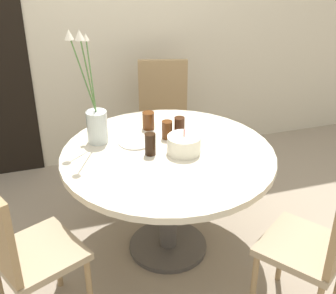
{
  "coord_description": "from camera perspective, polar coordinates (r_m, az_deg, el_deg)",
  "views": [
    {
      "loc": [
        -0.7,
        -2.27,
        2.03
      ],
      "look_at": [
        0.0,
        0.0,
        0.75
      ],
      "focal_mm": 50.0,
      "sensor_mm": 36.0,
      "label": 1
    }
  ],
  "objects": [
    {
      "name": "side_plate",
      "position": [
        2.84,
        -3.99,
        0.64
      ],
      "size": [
        0.21,
        0.21,
        0.01
      ],
      "color": "silver",
      "rests_on": "dining_table"
    },
    {
      "name": "chair_near_front",
      "position": [
        2.46,
        18.14,
        -10.8
      ],
      "size": [
        0.56,
        0.56,
        0.93
      ],
      "rotation": [
        0.0,
        0.0,
        3.77
      ],
      "color": "#9E896B",
      "rests_on": "ground_plane"
    },
    {
      "name": "drink_glass_0",
      "position": [
        2.99,
        -2.4,
        3.25
      ],
      "size": [
        0.08,
        0.08,
        0.11
      ],
      "color": "#51280F",
      "rests_on": "dining_table"
    },
    {
      "name": "flower_vase",
      "position": [
        2.8,
        -8.88,
        3.59
      ],
      "size": [
        0.2,
        0.34,
        0.72
      ],
      "color": "silver",
      "rests_on": "dining_table"
    },
    {
      "name": "dining_table",
      "position": [
        2.78,
        0.0,
        -2.86
      ],
      "size": [
        1.25,
        1.25,
        0.71
      ],
      "color": "beige",
      "rests_on": "ground_plane"
    },
    {
      "name": "chair_right_flank",
      "position": [
        3.64,
        -0.57,
        4.08
      ],
      "size": [
        0.49,
        0.49,
        0.93
      ],
      "rotation": [
        0.0,
        0.0,
        -0.26
      ],
      "color": "#9E896B",
      "rests_on": "ground_plane"
    },
    {
      "name": "wall_back",
      "position": [
        3.72,
        -6.2,
        16.94
      ],
      "size": [
        8.0,
        0.05,
        2.6
      ],
      "color": "beige",
      "rests_on": "ground_plane"
    },
    {
      "name": "drink_glass_1",
      "position": [
        2.86,
        1.41,
        2.37
      ],
      "size": [
        0.06,
        0.06,
        0.14
      ],
      "color": "#33190C",
      "rests_on": "dining_table"
    },
    {
      "name": "chair_left_flank",
      "position": [
        2.41,
        -17.46,
        -11.68
      ],
      "size": [
        0.53,
        0.53,
        0.93
      ],
      "rotation": [
        0.0,
        0.0,
        2.0
      ],
      "color": "#9E896B",
      "rests_on": "ground_plane"
    },
    {
      "name": "drink_glass_2",
      "position": [
        2.86,
        -0.11,
        2.12
      ],
      "size": [
        0.06,
        0.06,
        0.11
      ],
      "color": "#51280F",
      "rests_on": "dining_table"
    },
    {
      "name": "ground_plane",
      "position": [
        3.12,
        0.0,
        -12.12
      ],
      "size": [
        16.0,
        16.0,
        0.0
      ],
      "primitive_type": "plane",
      "color": "gray"
    },
    {
      "name": "birthday_cake",
      "position": [
        2.7,
        1.95,
        0.31
      ],
      "size": [
        0.19,
        0.19,
        0.15
      ],
      "color": "white",
      "rests_on": "dining_table"
    },
    {
      "name": "drink_glass_3",
      "position": [
        2.68,
        -2.19,
        0.35
      ],
      "size": [
        0.06,
        0.06,
        0.13
      ],
      "color": "black",
      "rests_on": "dining_table"
    }
  ]
}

